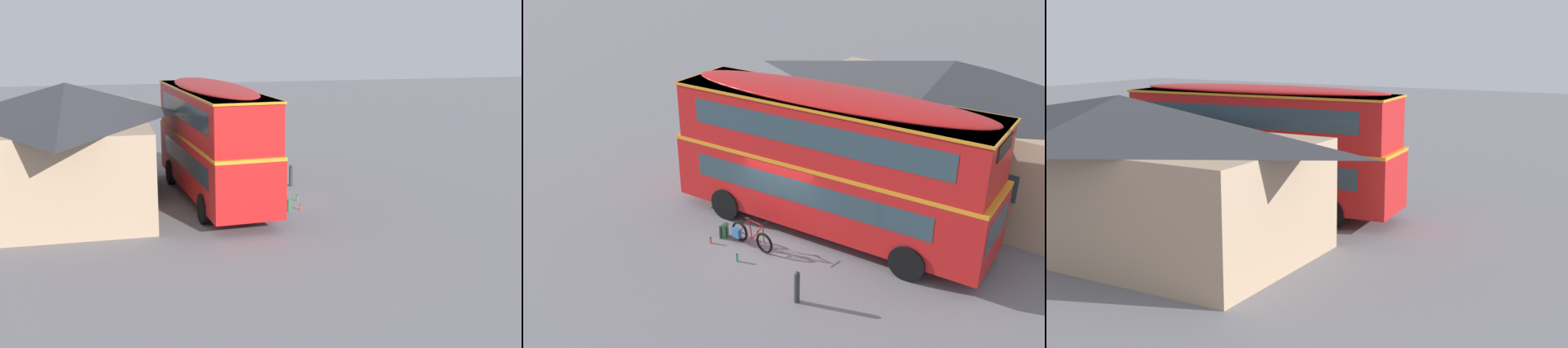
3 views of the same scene
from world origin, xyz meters
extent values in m
plane|color=slate|center=(0.00, 0.00, 0.00)|extent=(120.00, 120.00, 0.00)
cylinder|color=black|center=(4.18, 2.86, 0.55)|extent=(1.12, 0.36, 1.10)
cylinder|color=black|center=(4.35, 0.49, 0.55)|extent=(1.12, 0.36, 1.10)
cylinder|color=black|center=(-2.36, 2.40, 0.55)|extent=(1.12, 0.36, 1.10)
cylinder|color=black|center=(-2.19, 0.03, 0.55)|extent=(1.12, 0.36, 1.10)
cube|color=red|center=(1.00, 1.45, 1.52)|extent=(10.73, 3.23, 2.10)
cube|color=orange|center=(1.00, 1.45, 2.60)|extent=(10.75, 3.26, 0.12)
cube|color=red|center=(1.00, 1.45, 3.58)|extent=(10.41, 3.16, 1.90)
ellipsoid|color=red|center=(1.00, 1.45, 4.61)|extent=(10.20, 3.10, 0.36)
cube|color=#2D424C|center=(6.25, 1.81, 1.77)|extent=(0.20, 2.05, 0.90)
cube|color=black|center=(6.11, 1.81, 4.10)|extent=(0.16, 1.38, 0.44)
cube|color=#2D424C|center=(0.88, 0.19, 1.82)|extent=(8.24, 0.62, 0.76)
cube|color=#2D424C|center=(1.08, 0.23, 3.73)|extent=(8.66, 0.65, 0.80)
cube|color=#2D424C|center=(0.71, 2.67, 1.82)|extent=(8.24, 0.62, 0.76)
cube|color=#2D424C|center=(0.91, 2.66, 3.73)|extent=(8.66, 0.65, 0.80)
cube|color=orange|center=(1.00, 1.45, 4.49)|extent=(10.52, 3.25, 0.08)
torus|color=black|center=(0.22, -0.91, 0.34)|extent=(0.68, 0.13, 0.68)
torus|color=black|center=(-0.84, -0.82, 0.34)|extent=(0.68, 0.13, 0.68)
cylinder|color=#B2B2B7|center=(0.22, -0.91, 0.34)|extent=(0.06, 0.10, 0.05)
cylinder|color=#B2B2B7|center=(-0.84, -0.82, 0.34)|extent=(0.06, 0.10, 0.05)
cylinder|color=maroon|center=(-0.06, -0.88, 0.61)|extent=(0.49, 0.07, 0.67)
cylinder|color=maroon|center=(-0.13, -0.88, 0.92)|extent=(0.60, 0.08, 0.05)
cylinder|color=maroon|center=(-0.36, -0.86, 0.60)|extent=(0.18, 0.05, 0.64)
cylinder|color=maroon|center=(-0.57, -0.84, 0.31)|extent=(0.56, 0.07, 0.09)
cylinder|color=maroon|center=(-0.64, -0.84, 0.63)|extent=(0.44, 0.06, 0.59)
cylinder|color=maroon|center=(0.19, -0.90, 0.64)|extent=(0.09, 0.04, 0.59)
cylinder|color=black|center=(0.16, -0.90, 0.98)|extent=(0.06, 0.46, 0.03)
ellipsoid|color=black|center=(-0.45, -0.85, 0.95)|extent=(0.27, 0.12, 0.06)
cube|color=#2D609E|center=(-0.84, -0.98, 0.36)|extent=(0.29, 0.16, 0.32)
cylinder|color=#D84C33|center=(-0.06, -0.88, 0.61)|extent=(0.07, 0.07, 0.18)
cube|color=#386642|center=(-1.40, -0.97, 0.24)|extent=(0.38, 0.37, 0.47)
ellipsoid|color=#386642|center=(-1.40, -0.97, 0.47)|extent=(0.36, 0.35, 0.10)
cube|color=#27472E|center=(-1.49, -0.88, 0.17)|extent=(0.18, 0.18, 0.17)
cylinder|color=black|center=(-1.38, -1.12, 0.24)|extent=(0.05, 0.05, 0.38)
cylinder|color=black|center=(-1.26, -1.00, 0.24)|extent=(0.05, 0.05, 0.38)
cylinder|color=#D84C33|center=(-1.49, -1.51, 0.10)|extent=(0.07, 0.07, 0.20)
cylinder|color=black|center=(-1.49, -1.51, 0.22)|extent=(0.04, 0.04, 0.03)
cylinder|color=green|center=(-0.12, -1.79, 0.12)|extent=(0.07, 0.07, 0.23)
cylinder|color=black|center=(-0.12, -1.79, 0.25)|extent=(0.04, 0.04, 0.03)
cube|color=tan|center=(2.51, 7.16, 1.75)|extent=(12.06, 6.06, 3.49)
pyramid|color=#38383D|center=(2.51, 7.16, 4.14)|extent=(12.46, 6.46, 1.29)
cube|color=#3D2319|center=(2.51, 4.12, 1.05)|extent=(1.10, 0.04, 2.10)
cube|color=#2D424C|center=(-0.50, 4.12, 1.92)|extent=(1.10, 0.04, 0.90)
cube|color=#2D424C|center=(5.53, 4.12, 1.92)|extent=(1.10, 0.04, 0.90)
cylinder|color=#333338|center=(2.49, -2.30, 0.42)|extent=(0.16, 0.16, 0.85)
sphere|color=#333338|center=(2.49, -2.30, 0.89)|extent=(0.16, 0.16, 0.16)
camera|label=1|loc=(-25.23, 5.97, 6.91)|focal=45.75mm
camera|label=2|loc=(10.04, -12.78, 9.77)|focal=40.15mm
camera|label=3|loc=(-13.06, 23.12, 6.63)|focal=48.00mm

